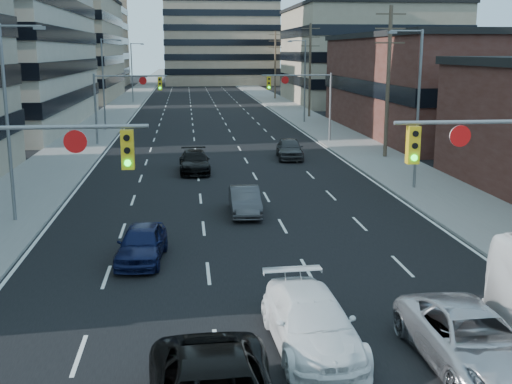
% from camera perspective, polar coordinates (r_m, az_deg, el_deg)
% --- Properties ---
extents(road_surface, '(18.00, 300.00, 0.02)m').
position_cam_1_polar(road_surface, '(140.16, -5.24, 9.18)').
color(road_surface, black).
rests_on(road_surface, ground).
extents(sidewalk_left, '(5.00, 300.00, 0.15)m').
position_cam_1_polar(sidewalk_left, '(140.43, -10.00, 9.08)').
color(sidewalk_left, slate).
rests_on(sidewalk_left, ground).
extents(sidewalk_right, '(5.00, 300.00, 0.15)m').
position_cam_1_polar(sidewalk_right, '(140.83, -0.50, 9.27)').
color(sidewalk_right, slate).
rests_on(sidewalk_right, ground).
extents(office_left_far, '(20.00, 30.00, 16.00)m').
position_cam_1_polar(office_left_far, '(112.02, -17.67, 11.95)').
color(office_left_far, gray).
rests_on(office_left_far, ground).
extents(storefront_right_mid, '(20.00, 30.00, 9.00)m').
position_cam_1_polar(storefront_right_mid, '(65.59, 17.83, 8.93)').
color(storefront_right_mid, '#472119').
rests_on(storefront_right_mid, ground).
extents(office_right_far, '(22.00, 28.00, 14.00)m').
position_cam_1_polar(office_right_far, '(101.70, 9.68, 11.79)').
color(office_right_far, gray).
rests_on(office_right_far, ground).
extents(bg_block_left, '(24.00, 24.00, 20.00)m').
position_cam_1_polar(bg_block_left, '(152.10, -16.27, 12.77)').
color(bg_block_left, '#ADA089').
rests_on(bg_block_left, ground).
extents(bg_block_right, '(22.00, 22.00, 12.00)m').
position_cam_1_polar(bg_block_right, '(144.11, 7.80, 11.59)').
color(bg_block_right, gray).
rests_on(bg_block_right, ground).
extents(signal_near_left, '(6.59, 0.33, 6.00)m').
position_cam_1_polar(signal_near_left, '(18.93, -21.40, 0.90)').
color(signal_near_left, slate).
rests_on(signal_near_left, ground).
extents(signal_far_left, '(6.09, 0.33, 6.00)m').
position_cam_1_polar(signal_far_left, '(55.28, -11.74, 8.52)').
color(signal_far_left, slate).
rests_on(signal_far_left, ground).
extents(signal_far_right, '(6.09, 0.33, 6.00)m').
position_cam_1_polar(signal_far_right, '(55.96, 4.31, 8.78)').
color(signal_far_right, slate).
rests_on(signal_far_right, ground).
extents(utility_pole_block, '(2.20, 0.28, 11.00)m').
position_cam_1_polar(utility_pole_block, '(48.25, 11.66, 9.74)').
color(utility_pole_block, '#4C3D2D').
rests_on(utility_pole_block, ground).
extents(utility_pole_midblock, '(2.20, 0.28, 11.00)m').
position_cam_1_polar(utility_pole_midblock, '(77.35, 4.82, 10.87)').
color(utility_pole_midblock, '#4C3D2D').
rests_on(utility_pole_midblock, ground).
extents(utility_pole_distant, '(2.20, 0.28, 11.00)m').
position_cam_1_polar(utility_pole_distant, '(106.95, 1.72, 11.33)').
color(utility_pole_distant, '#4C3D2D').
rests_on(utility_pole_distant, ground).
extents(streetlight_left_near, '(2.03, 0.22, 9.00)m').
position_cam_1_polar(streetlight_left_near, '(31.07, -21.01, 6.48)').
color(streetlight_left_near, slate).
rests_on(streetlight_left_near, ground).
extents(streetlight_left_mid, '(2.03, 0.22, 9.00)m').
position_cam_1_polar(streetlight_left_mid, '(65.46, -13.30, 9.67)').
color(streetlight_left_mid, slate).
rests_on(streetlight_left_mid, ground).
extents(streetlight_left_far, '(2.03, 0.22, 9.00)m').
position_cam_1_polar(streetlight_left_far, '(100.27, -10.89, 10.63)').
color(streetlight_left_far, slate).
rests_on(streetlight_left_far, ground).
extents(streetlight_right_near, '(2.03, 0.22, 9.00)m').
position_cam_1_polar(streetlight_right_near, '(37.30, 14.02, 7.79)').
color(streetlight_right_near, slate).
rests_on(streetlight_right_near, ground).
extents(streetlight_right_far, '(2.03, 0.22, 9.00)m').
position_cam_1_polar(streetlight_right_far, '(71.14, 4.24, 10.16)').
color(streetlight_right_far, slate).
rests_on(streetlight_right_far, ground).
extents(white_van, '(2.37, 5.30, 1.51)m').
position_cam_1_polar(white_van, '(17.50, 4.93, -11.46)').
color(white_van, white).
rests_on(white_van, ground).
extents(silver_suv, '(2.62, 5.40, 1.48)m').
position_cam_1_polar(silver_suv, '(17.38, 18.58, -12.34)').
color(silver_suv, '#A9A9AD').
rests_on(silver_suv, ground).
extents(sedan_blue, '(2.01, 4.25, 1.41)m').
position_cam_1_polar(sedan_blue, '(24.73, -10.12, -4.52)').
color(sedan_blue, '#0E1438').
rests_on(sedan_blue, ground).
extents(sedan_grey_center, '(1.47, 4.07, 1.34)m').
position_cam_1_polar(sedan_grey_center, '(31.29, -1.00, -0.80)').
color(sedan_grey_center, '#38383B').
rests_on(sedan_grey_center, ground).
extents(sedan_black_far, '(2.04, 4.88, 1.41)m').
position_cam_1_polar(sedan_black_far, '(42.38, -5.50, 2.69)').
color(sedan_black_far, black).
rests_on(sedan_black_far, ground).
extents(sedan_grey_right, '(2.18, 4.67, 1.55)m').
position_cam_1_polar(sedan_grey_right, '(47.60, 3.00, 3.89)').
color(sedan_grey_right, '#313133').
rests_on(sedan_grey_right, ground).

